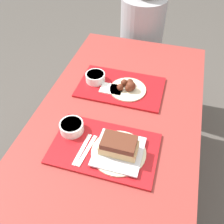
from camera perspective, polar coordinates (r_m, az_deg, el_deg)
The scene contains 13 objects.
ground_plane at distance 1.81m, azimuth 0.26°, elevation -18.69°, with size 12.00×12.00×0.00m, color #4C4742.
picnic_table at distance 1.26m, azimuth 0.35°, elevation -5.90°, with size 0.80×1.60×0.75m.
picnic_bench_far at distance 2.18m, azimuth 7.73°, elevation 10.15°, with size 0.76×0.28×0.46m.
tray_near at distance 1.09m, azimuth -1.94°, elevation -8.24°, with size 0.46×0.29×0.01m.
tray_far at distance 1.38m, azimuth 1.99°, elevation 5.71°, with size 0.46×0.29×0.01m.
bowl_coleslaw_near at distance 1.14m, azimuth -9.21°, elevation -3.32°, with size 0.11×0.11×0.05m.
brisket_sandwich_plate at distance 1.05m, azimuth 1.54°, elevation -8.35°, with size 0.23×0.23×0.09m.
plastic_fork_near at distance 1.09m, azimuth -6.82°, elevation -8.44°, with size 0.03×0.17×0.00m.
plastic_knife_near at distance 1.08m, azimuth -5.72°, elevation -8.72°, with size 0.04×0.17×0.00m.
bowl_coleslaw_far at distance 1.40m, azimuth -3.82°, elevation 8.01°, with size 0.11×0.11×0.05m.
wings_plate_far at distance 1.34m, azimuth 3.65°, elevation 5.66°, with size 0.19×0.19×0.06m.
napkin_far at distance 1.35m, azimuth -0.12°, elevation 5.26°, with size 0.12×0.08×0.01m.
person_seated_across at distance 2.01m, azimuth 6.92°, elevation 18.81°, with size 0.33×0.33×0.68m.
Camera 1 is at (0.21, -0.75, 1.64)m, focal length 40.00 mm.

